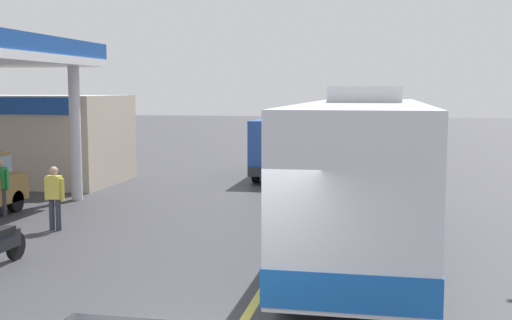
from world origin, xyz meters
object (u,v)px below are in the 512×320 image
at_px(minibus_opposing_lane, 286,141).
at_px(pedestrian_by_shop, 0,184).
at_px(pedestrian_near_pump, 54,195).
at_px(car_trailing_behind_bus, 386,149).
at_px(coach_bus_main, 363,175).

distance_m(minibus_opposing_lane, pedestrian_by_shop, 12.18).
relative_size(minibus_opposing_lane, pedestrian_near_pump, 3.69).
relative_size(minibus_opposing_lane, pedestrian_by_shop, 3.69).
bearing_deg(car_trailing_behind_bus, pedestrian_near_pump, -121.09).
relative_size(coach_bus_main, minibus_opposing_lane, 1.80).
xyz_separation_m(coach_bus_main, pedestrian_by_shop, (-10.26, 1.98, -0.79)).
height_order(coach_bus_main, minibus_opposing_lane, coach_bus_main).
bearing_deg(pedestrian_by_shop, coach_bus_main, -10.95).
height_order(pedestrian_by_shop, car_trailing_behind_bus, car_trailing_behind_bus).
distance_m(minibus_opposing_lane, pedestrian_near_pump, 12.32).
bearing_deg(coach_bus_main, pedestrian_by_shop, 169.05).
height_order(coach_bus_main, car_trailing_behind_bus, coach_bus_main).
bearing_deg(minibus_opposing_lane, pedestrian_by_shop, -123.19).
bearing_deg(pedestrian_near_pump, coach_bus_main, -4.50).
xyz_separation_m(minibus_opposing_lane, pedestrian_by_shop, (-6.66, -10.19, -0.54)).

